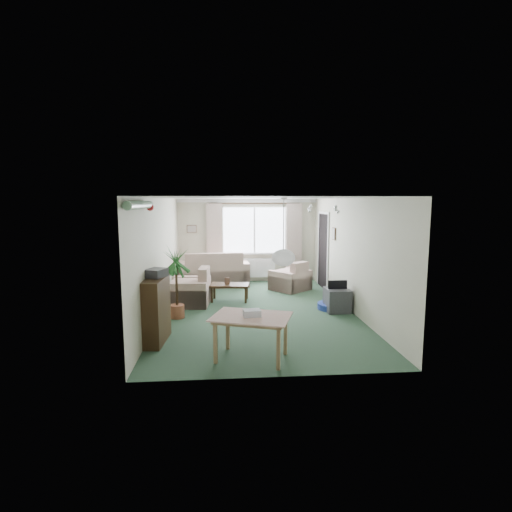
{
  "coord_description": "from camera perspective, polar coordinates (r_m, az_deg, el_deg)",
  "views": [
    {
      "loc": [
        -0.73,
        -8.28,
        2.34
      ],
      "look_at": [
        0.0,
        0.3,
        1.15
      ],
      "focal_mm": 28.0,
      "sensor_mm": 36.0,
      "label": 1
    }
  ],
  "objects": [
    {
      "name": "sofa",
      "position": [
        11.19,
        -6.07,
        -1.76
      ],
      "size": [
        1.98,
        1.16,
        0.96
      ],
      "primitive_type": "cube",
      "rotation": [
        0.0,
        0.0,
        3.22
      ],
      "color": "beige",
      "rests_on": "ground"
    },
    {
      "name": "curtain_right",
      "position": [
        11.65,
        5.46,
        2.56
      ],
      "size": [
        0.45,
        0.08,
        2.0
      ],
      "primitive_type": "cube",
      "color": "beige"
    },
    {
      "name": "bookshelf",
      "position": [
        6.88,
        -14.1,
        -7.53
      ],
      "size": [
        0.37,
        0.91,
        1.08
      ],
      "primitive_type": "cube",
      "rotation": [
        0.0,
        0.0,
        -0.09
      ],
      "color": "black",
      "rests_on": "ground"
    },
    {
      "name": "radiator",
      "position": [
        11.67,
        -0.22,
        -1.7
      ],
      "size": [
        1.2,
        0.1,
        0.55
      ],
      "primitive_type": "cube",
      "color": "white"
    },
    {
      "name": "dining_table",
      "position": [
        6.05,
        -0.66,
        -11.65
      ],
      "size": [
        1.19,
        0.98,
        0.64
      ],
      "primitive_type": "cube",
      "rotation": [
        0.0,
        0.0,
        -0.33
      ],
      "color": "tan",
      "rests_on": "ground"
    },
    {
      "name": "doorway",
      "position": [
        10.91,
        9.59,
        0.7
      ],
      "size": [
        0.03,
        0.95,
        2.0
      ],
      "primitive_type": "cube",
      "color": "black"
    },
    {
      "name": "coffee_table",
      "position": [
        9.47,
        -3.78,
        -5.21
      ],
      "size": [
        0.95,
        0.61,
        0.4
      ],
      "primitive_type": "cube",
      "rotation": [
        0.0,
        0.0,
        -0.13
      ],
      "color": "black",
      "rests_on": "ground"
    },
    {
      "name": "armchair_left",
      "position": [
        9.2,
        -9.58,
        -4.26
      ],
      "size": [
        0.98,
        1.02,
        0.85
      ],
      "primitive_type": "cube",
      "rotation": [
        0.0,
        0.0,
        -1.65
      ],
      "color": "beige",
      "rests_on": "ground"
    },
    {
      "name": "window",
      "position": [
        11.58,
        -0.24,
        3.71
      ],
      "size": [
        1.8,
        0.03,
        1.3
      ],
      "primitive_type": "cube",
      "color": "white"
    },
    {
      "name": "tv_cube",
      "position": [
        8.74,
        11.5,
        -6.18
      ],
      "size": [
        0.49,
        0.54,
        0.49
      ],
      "primitive_type": "cube",
      "rotation": [
        0.0,
        0.0,
        0.01
      ],
      "color": "#36353A",
      "rests_on": "ground"
    },
    {
      "name": "wall_picture_back",
      "position": [
        11.57,
        -9.17,
        3.85
      ],
      "size": [
        0.28,
        0.03,
        0.22
      ],
      "primitive_type": "cube",
      "color": "brown"
    },
    {
      "name": "pet_bed",
      "position": [
        8.93,
        10.85,
        -7.04
      ],
      "size": [
        0.84,
        0.84,
        0.13
      ],
      "primitive_type": "cylinder",
      "rotation": [
        0.0,
        0.0,
        -0.38
      ],
      "color": "navy",
      "rests_on": "ground"
    },
    {
      "name": "tinsel_garland",
      "position": [
        6.1,
        -16.24,
        6.99
      ],
      "size": [
        1.6,
        1.6,
        0.12
      ],
      "primitive_type": "cylinder",
      "color": "#196626"
    },
    {
      "name": "hifi_box",
      "position": [
        6.86,
        -14.1,
        -2.36
      ],
      "size": [
        0.4,
        0.43,
        0.14
      ],
      "primitive_type": "cube",
      "rotation": [
        0.0,
        0.0,
        -0.42
      ],
      "color": "#313034",
      "rests_on": "bookshelf"
    },
    {
      "name": "wall_picture_right",
      "position": [
        9.89,
        11.07,
        3.14
      ],
      "size": [
        0.03,
        0.24,
        0.3
      ],
      "primitive_type": "cube",
      "color": "brown"
    },
    {
      "name": "ground",
      "position": [
        8.64,
        0.17,
        -7.85
      ],
      "size": [
        6.5,
        6.5,
        0.0
      ],
      "primitive_type": "plane",
      "color": "#2A4732"
    },
    {
      "name": "bauble_cluster_a",
      "position": [
        9.41,
        7.66,
        7.06
      ],
      "size": [
        0.2,
        0.2,
        0.2
      ],
      "primitive_type": "sphere",
      "color": "silver"
    },
    {
      "name": "photo_frame",
      "position": [
        9.4,
        -4.14,
        -3.57
      ],
      "size": [
        0.12,
        0.02,
        0.16
      ],
      "primitive_type": "cube",
      "rotation": [
        0.0,
        0.0,
        0.01
      ],
      "color": "brown",
      "rests_on": "coffee_table"
    },
    {
      "name": "houseplant",
      "position": [
        8.14,
        -11.28,
        -3.8
      ],
      "size": [
        0.63,
        0.63,
        1.43
      ],
      "primitive_type": "cylinder",
      "rotation": [
        0.0,
        0.0,
        -0.03
      ],
      "color": "#226525",
      "rests_on": "ground"
    },
    {
      "name": "pendant_lamp",
      "position": [
        6.12,
        3.92,
        -0.24
      ],
      "size": [
        0.36,
        0.36,
        0.36
      ],
      "primitive_type": "sphere",
      "color": "white"
    },
    {
      "name": "armchair_corner",
      "position": [
        10.59,
        4.9,
        -2.79
      ],
      "size": [
        1.19,
        1.19,
        0.78
      ],
      "primitive_type": "cube",
      "rotation": [
        0.0,
        0.0,
        3.84
      ],
      "color": "beige",
      "rests_on": "ground"
    },
    {
      "name": "gift_box",
      "position": [
        5.91,
        -0.59,
        -8.24
      ],
      "size": [
        0.27,
        0.21,
        0.12
      ],
      "primitive_type": "cube",
      "rotation": [
        0.0,
        0.0,
        0.11
      ],
      "color": "silver",
      "rests_on": "dining_table"
    },
    {
      "name": "curtain_left",
      "position": [
        11.47,
        -5.94,
        2.47
      ],
      "size": [
        0.45,
        0.08,
        2.0
      ],
      "primitive_type": "cube",
      "color": "beige"
    },
    {
      "name": "curtain_rod",
      "position": [
        11.47,
        -0.21,
        7.52
      ],
      "size": [
        2.6,
        0.03,
        0.03
      ],
      "primitive_type": "cube",
      "color": "black"
    },
    {
      "name": "bauble_cluster_b",
      "position": [
        8.32,
        11.49,
        6.88
      ],
      "size": [
        0.2,
        0.2,
        0.2
      ],
      "primitive_type": "sphere",
      "color": "silver"
    }
  ]
}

